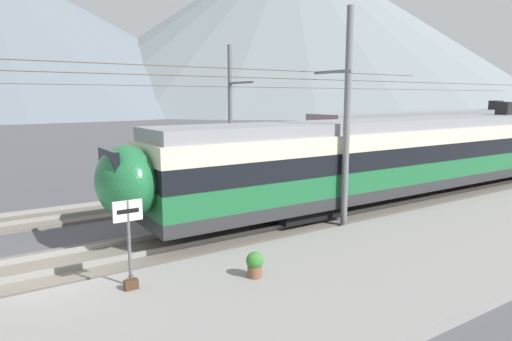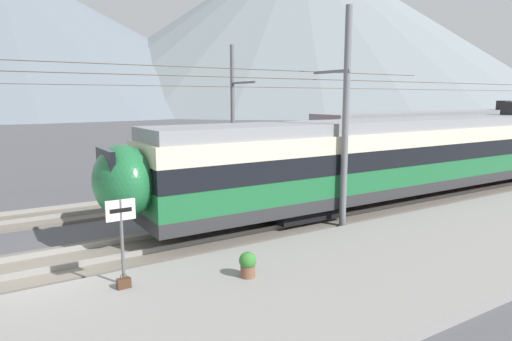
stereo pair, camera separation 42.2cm
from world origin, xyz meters
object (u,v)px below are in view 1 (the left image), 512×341
Objects in this scene: train_near_platform at (445,150)px; platform_sign at (128,224)px; handbag_near_sign at (131,284)px; potted_plant_by_shelter at (255,263)px; catenary_mast_far_side at (232,113)px; catenary_mast_mid at (345,117)px; train_far_track at (458,133)px.

platform_sign is (-16.79, -2.97, -0.39)m from train_near_platform.
handbag_near_sign is (-0.06, -0.19, -1.44)m from platform_sign.
potted_plant_by_shelter is (2.81, -1.19, -1.20)m from platform_sign.
potted_plant_by_shelter is (-6.42, -12.04, -3.32)m from catenary_mast_far_side.
potted_plant_by_shelter is at bearing -118.05° from catenary_mast_far_side.
catenary_mast_mid reaches higher than handbag_near_sign.
catenary_mast_mid is 9.42m from catenary_mast_far_side.
platform_sign is (-9.22, -10.85, -2.12)m from catenary_mast_far_side.
train_far_track reaches higher than potted_plant_by_shelter.
platform_sign reaches higher than potted_plant_by_shelter.
catenary_mast_mid is at bearing 25.44° from potted_plant_by_shelter.
catenary_mast_mid is (-8.39, -1.50, 1.88)m from train_near_platform.
catenary_mast_far_side is 14.86m from handbag_near_sign.
train_far_track is 28.72m from handbag_near_sign.
potted_plant_by_shelter is at bearing -157.58° from train_far_track.
potted_plant_by_shelter is at bearing -19.30° from handbag_near_sign.
catenary_mast_far_side is at bearing 61.95° from potted_plant_by_shelter.
catenary_mast_far_side is (0.82, 9.38, -0.15)m from catenary_mast_mid.
train_far_track is at bearing 29.59° from train_near_platform.
handbag_near_sign is at bearing -169.37° from train_near_platform.
catenary_mast_far_side is at bearing 49.64° from platform_sign.
train_near_platform is 11.89m from train_far_track.
handbag_near_sign is at bearing -161.62° from train_far_track.
train_near_platform reaches higher than platform_sign.
train_near_platform and train_far_track have the same top height.
platform_sign is (-8.41, -1.47, -2.27)m from catenary_mast_mid.
catenary_mast_far_side is at bearing 173.62° from train_far_track.
handbag_near_sign is at bearing -130.05° from catenary_mast_far_side.
train_near_platform is at bearing 10.63° from handbag_near_sign.
train_far_track reaches higher than handbag_near_sign.
catenary_mast_mid is 130.19× the size of handbag_near_sign.
train_near_platform is 11.06m from catenary_mast_far_side.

